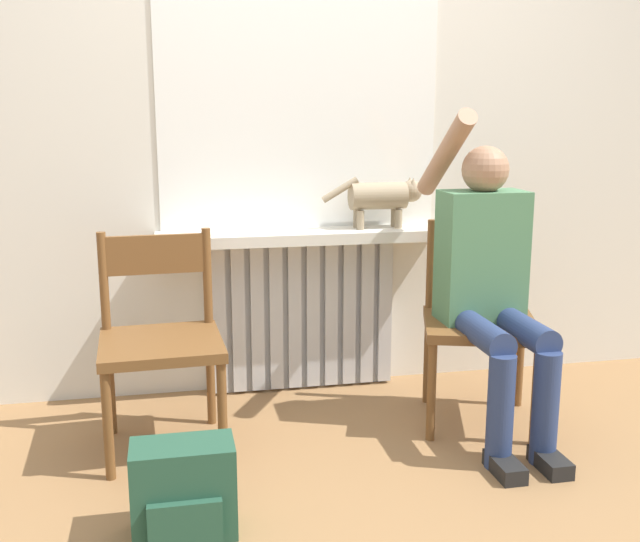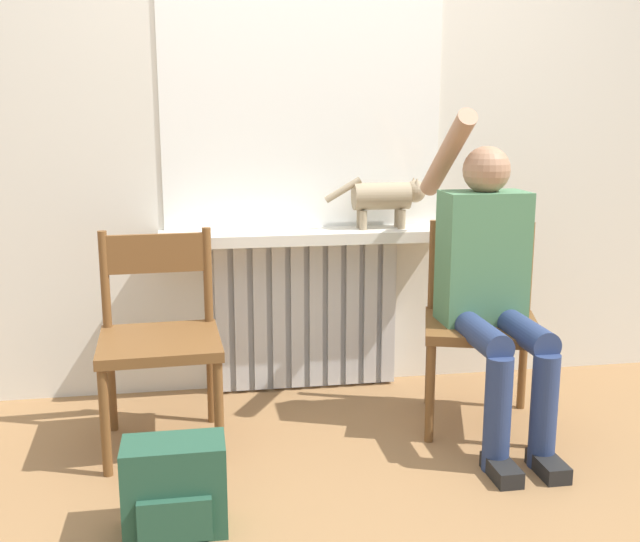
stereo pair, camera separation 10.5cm
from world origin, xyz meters
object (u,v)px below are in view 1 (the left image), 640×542
person (490,276)px  cat (384,196)px  chair_left (160,337)px  chair_right (480,319)px  backpack (184,490)px

person → cat: person is taller
chair_left → person: 1.33m
cat → chair_right: bearing=-57.7°
chair_right → person: bearing=-78.7°
cat → backpack: (-0.96, -1.13, -0.77)m
chair_right → person: 0.23m
chair_left → chair_right: 1.32m
person → cat: size_ratio=2.77×
chair_left → cat: 1.22m
backpack → chair_left: bearing=95.2°
chair_left → chair_right: same height
chair_right → person: (-0.01, -0.11, 0.21)m
chair_right → cat: cat is taller
chair_left → person: size_ratio=0.64×
person → backpack: person is taller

